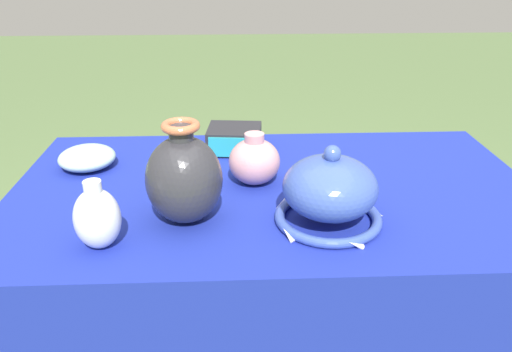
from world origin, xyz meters
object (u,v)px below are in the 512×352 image
Objects in this scene: vase_dome_bell at (330,193)px; jar_round_rose at (254,161)px; vase_tall_bulbous at (184,178)px; jar_round_porcelain at (97,218)px; mosaic_tile_box at (234,139)px; bowl_shallow_celadon at (87,158)px.

vase_dome_bell reaches higher than jar_round_rose.
vase_tall_bulbous is at bearing -131.26° from jar_round_rose.
vase_tall_bulbous is 0.92× the size of vase_dome_bell.
vase_tall_bulbous reaches higher than jar_round_porcelain.
mosaic_tile_box is 0.41m from bowl_shallow_celadon.
vase_tall_bulbous is 0.42m from mosaic_tile_box.
bowl_shallow_celadon is at bearing 134.88° from vase_tall_bulbous.
jar_round_rose is (0.05, -0.22, 0.03)m from mosaic_tile_box.
vase_tall_bulbous reaches higher than mosaic_tile_box.
mosaic_tile_box is (0.11, 0.40, -0.07)m from vase_tall_bulbous.
vase_dome_bell is 0.48m from jar_round_porcelain.
mosaic_tile_box is 1.24× the size of jar_round_rose.
jar_round_rose is 0.91× the size of jar_round_porcelain.
vase_dome_bell is 0.47m from mosaic_tile_box.
vase_dome_bell is 1.63× the size of bowl_shallow_celadon.
vase_tall_bulbous is at bearing -99.62° from mosaic_tile_box.
vase_tall_bulbous reaches higher than jar_round_rose.
bowl_shallow_celadon is 1.04× the size of jar_round_porcelain.
jar_round_rose is at bearing -71.88° from mosaic_tile_box.
vase_dome_bell is at bearing -27.79° from bowl_shallow_celadon.
mosaic_tile_box is 0.23m from jar_round_rose.
vase_tall_bulbous is 0.31m from vase_dome_bell.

